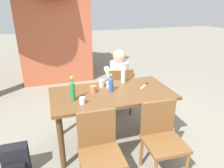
{
  "coord_description": "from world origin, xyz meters",
  "views": [
    {
      "loc": [
        -0.79,
        -2.48,
        1.94
      ],
      "look_at": [
        0.0,
        0.0,
        0.9
      ],
      "focal_mm": 33.6,
      "sensor_mm": 36.0,
      "label": 1
    }
  ],
  "objects_px": {
    "cup_steel": "(102,84)",
    "table_knife": "(145,85)",
    "chair_near_right": "(162,135)",
    "bottle_blue": "(111,84)",
    "cup_white": "(109,85)",
    "cup_terracotta": "(93,89)",
    "bottle_clear": "(123,74)",
    "person_in_white_shirt": "(118,78)",
    "backpack_by_near_side": "(16,161)",
    "chair_far_right": "(119,89)",
    "brick_kiosk": "(53,24)",
    "chair_near_left": "(100,148)",
    "bottle_green": "(72,90)",
    "dining_table": "(112,99)",
    "cup_glass": "(82,101)"
  },
  "relations": [
    {
      "from": "backpack_by_near_side",
      "to": "bottle_clear",
      "type": "bearing_deg",
      "value": 21.0
    },
    {
      "from": "chair_far_right",
      "to": "bottle_clear",
      "type": "height_order",
      "value": "bottle_clear"
    },
    {
      "from": "chair_near_right",
      "to": "cup_terracotta",
      "type": "height_order",
      "value": "cup_terracotta"
    },
    {
      "from": "person_in_white_shirt",
      "to": "backpack_by_near_side",
      "type": "distance_m",
      "value": 2.05
    },
    {
      "from": "cup_white",
      "to": "chair_near_right",
      "type": "bearing_deg",
      "value": -67.65
    },
    {
      "from": "cup_white",
      "to": "cup_terracotta",
      "type": "distance_m",
      "value": 0.27
    },
    {
      "from": "chair_far_right",
      "to": "cup_white",
      "type": "height_order",
      "value": "cup_white"
    },
    {
      "from": "chair_near_right",
      "to": "person_in_white_shirt",
      "type": "relative_size",
      "value": 0.74
    },
    {
      "from": "cup_terracotta",
      "to": "table_knife",
      "type": "bearing_deg",
      "value": 1.4
    },
    {
      "from": "dining_table",
      "to": "bottle_clear",
      "type": "relative_size",
      "value": 5.4
    },
    {
      "from": "bottle_blue",
      "to": "cup_white",
      "type": "xyz_separation_m",
      "value": [
        0.02,
        0.12,
        -0.06
      ]
    },
    {
      "from": "person_in_white_shirt",
      "to": "backpack_by_near_side",
      "type": "bearing_deg",
      "value": -145.43
    },
    {
      "from": "bottle_clear",
      "to": "table_knife",
      "type": "relative_size",
      "value": 1.58
    },
    {
      "from": "bottle_blue",
      "to": "cup_white",
      "type": "bearing_deg",
      "value": 82.19
    },
    {
      "from": "cup_steel",
      "to": "cup_terracotta",
      "type": "relative_size",
      "value": 1.06
    },
    {
      "from": "dining_table",
      "to": "person_in_white_shirt",
      "type": "distance_m",
      "value": 0.91
    },
    {
      "from": "cup_glass",
      "to": "backpack_by_near_side",
      "type": "height_order",
      "value": "cup_glass"
    },
    {
      "from": "bottle_blue",
      "to": "bottle_green",
      "type": "height_order",
      "value": "bottle_green"
    },
    {
      "from": "bottle_clear",
      "to": "backpack_by_near_side",
      "type": "xyz_separation_m",
      "value": [
        -1.54,
        -0.59,
        -0.72
      ]
    },
    {
      "from": "chair_near_left",
      "to": "table_knife",
      "type": "height_order",
      "value": "chair_near_left"
    },
    {
      "from": "cup_white",
      "to": "cup_steel",
      "type": "bearing_deg",
      "value": 144.36
    },
    {
      "from": "cup_terracotta",
      "to": "table_knife",
      "type": "relative_size",
      "value": 0.51
    },
    {
      "from": "bottle_blue",
      "to": "table_knife",
      "type": "xyz_separation_m",
      "value": [
        0.54,
        0.05,
        -0.1
      ]
    },
    {
      "from": "brick_kiosk",
      "to": "chair_near_left",
      "type": "bearing_deg",
      "value": -87.58
    },
    {
      "from": "chair_near_left",
      "to": "cup_glass",
      "type": "bearing_deg",
      "value": 98.5
    },
    {
      "from": "bottle_blue",
      "to": "brick_kiosk",
      "type": "bearing_deg",
      "value": 98.99
    },
    {
      "from": "cup_steel",
      "to": "cup_terracotta",
      "type": "distance_m",
      "value": 0.23
    },
    {
      "from": "dining_table",
      "to": "chair_near_right",
      "type": "xyz_separation_m",
      "value": [
        0.37,
        -0.72,
        -0.19
      ]
    },
    {
      "from": "chair_near_right",
      "to": "bottle_blue",
      "type": "distance_m",
      "value": 0.94
    },
    {
      "from": "dining_table",
      "to": "table_knife",
      "type": "xyz_separation_m",
      "value": [
        0.53,
        0.09,
        0.1
      ]
    },
    {
      "from": "bottle_green",
      "to": "backpack_by_near_side",
      "type": "relative_size",
      "value": 0.8
    },
    {
      "from": "bottle_blue",
      "to": "cup_terracotta",
      "type": "height_order",
      "value": "bottle_blue"
    },
    {
      "from": "dining_table",
      "to": "chair_near_right",
      "type": "distance_m",
      "value": 0.84
    },
    {
      "from": "chair_far_right",
      "to": "bottle_blue",
      "type": "xyz_separation_m",
      "value": [
        -0.37,
        -0.69,
        0.39
      ]
    },
    {
      "from": "backpack_by_near_side",
      "to": "bottle_blue",
      "type": "bearing_deg",
      "value": 14.84
    },
    {
      "from": "person_in_white_shirt",
      "to": "table_knife",
      "type": "distance_m",
      "value": 0.78
    },
    {
      "from": "dining_table",
      "to": "chair_near_left",
      "type": "xyz_separation_m",
      "value": [
        -0.37,
        -0.72,
        -0.19
      ]
    },
    {
      "from": "dining_table",
      "to": "person_in_white_shirt",
      "type": "relative_size",
      "value": 1.39
    },
    {
      "from": "person_in_white_shirt",
      "to": "chair_far_right",
      "type": "bearing_deg",
      "value": -94.38
    },
    {
      "from": "chair_near_left",
      "to": "chair_near_right",
      "type": "relative_size",
      "value": 1.0
    },
    {
      "from": "bottle_clear",
      "to": "table_knife",
      "type": "distance_m",
      "value": 0.36
    },
    {
      "from": "dining_table",
      "to": "chair_near_right",
      "type": "relative_size",
      "value": 1.89
    },
    {
      "from": "bottle_clear",
      "to": "brick_kiosk",
      "type": "height_order",
      "value": "brick_kiosk"
    },
    {
      "from": "chair_far_right",
      "to": "bottle_clear",
      "type": "distance_m",
      "value": 0.61
    },
    {
      "from": "cup_steel",
      "to": "table_knife",
      "type": "xyz_separation_m",
      "value": [
        0.62,
        -0.14,
        -0.05
      ]
    },
    {
      "from": "chair_near_left",
      "to": "brick_kiosk",
      "type": "xyz_separation_m",
      "value": [
        -0.18,
        4.17,
        0.85
      ]
    },
    {
      "from": "bottle_green",
      "to": "table_knife",
      "type": "bearing_deg",
      "value": 9.14
    },
    {
      "from": "table_knife",
      "to": "cup_terracotta",
      "type": "bearing_deg",
      "value": -178.6
    },
    {
      "from": "chair_near_left",
      "to": "brick_kiosk",
      "type": "distance_m",
      "value": 4.26
    },
    {
      "from": "chair_far_right",
      "to": "cup_glass",
      "type": "distance_m",
      "value": 1.28
    }
  ]
}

